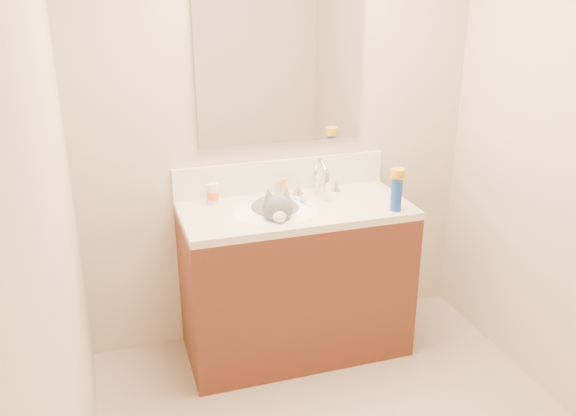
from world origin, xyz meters
TOP-DOWN VIEW (x-y plane):
  - room_shell at (0.00, 0.00)m, footprint 2.24×2.54m
  - vanity_cabinet at (0.00, 0.97)m, footprint 1.20×0.55m
  - counter_slab at (0.00, 0.97)m, footprint 1.20×0.55m
  - basin at (-0.12, 0.94)m, footprint 0.45×0.36m
  - faucet at (0.18, 1.11)m, footprint 0.28×0.20m
  - cat at (-0.11, 0.97)m, footprint 0.34×0.42m
  - backsplash at (0.00, 1.24)m, footprint 1.20×0.02m
  - mirror at (0.00, 1.24)m, footprint 0.90×0.02m
  - pill_bottle at (-0.40, 1.16)m, footprint 0.07×0.07m
  - pill_label at (-0.40, 1.16)m, footprint 0.08×0.08m
  - silver_jar at (-0.01, 1.19)m, footprint 0.07×0.07m
  - amber_bottle at (-0.00, 1.18)m, footprint 0.04×0.04m
  - toothbrush at (0.05, 1.02)m, footprint 0.05×0.15m
  - toothbrush_head at (0.05, 1.02)m, footprint 0.02×0.03m
  - spray_can at (0.47, 0.78)m, footprint 0.07×0.07m
  - spray_cap at (0.47, 0.78)m, footprint 0.09×0.09m

SIDE VIEW (x-z plane):
  - vanity_cabinet at x=0.00m, z-range 0.00..0.82m
  - basin at x=-0.12m, z-range 0.72..0.86m
  - cat at x=-0.11m, z-range 0.67..0.99m
  - counter_slab at x=0.00m, z-range 0.82..0.86m
  - toothbrush at x=0.05m, z-range 0.86..0.87m
  - toothbrush_head at x=0.05m, z-range 0.86..0.88m
  - silver_jar at x=-0.01m, z-range 0.86..0.92m
  - amber_bottle at x=0.00m, z-range 0.86..0.95m
  - pill_label at x=-0.40m, z-range 0.89..0.93m
  - pill_bottle at x=-0.40m, z-range 0.86..0.97m
  - spray_can at x=0.47m, z-range 0.86..1.02m
  - faucet at x=0.18m, z-range 0.84..1.05m
  - backsplash at x=0.00m, z-range 0.86..1.04m
  - spray_cap at x=0.47m, z-range 1.04..1.08m
  - room_shell at x=0.00m, z-range 0.23..2.75m
  - mirror at x=0.00m, z-range 1.14..1.94m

